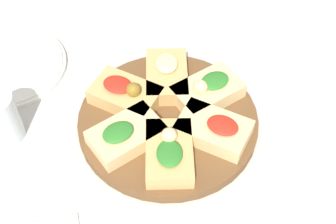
{
  "coord_description": "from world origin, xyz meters",
  "views": [
    {
      "loc": [
        -0.07,
        -0.53,
        0.69
      ],
      "look_at": [
        0.0,
        0.0,
        0.04
      ],
      "focal_mm": 50.0,
      "sensor_mm": 36.0,
      "label": 1
    }
  ],
  "objects": [
    {
      "name": "focaccia_slice_5",
      "position": [
        0.01,
        0.09,
        0.04
      ],
      "size": [
        0.09,
        0.13,
        0.04
      ],
      "color": "tan",
      "rests_on": "serving_board"
    },
    {
      "name": "water_glass",
      "position": [
        -0.3,
        0.02,
        0.05
      ],
      "size": [
        0.07,
        0.07,
        0.1
      ],
      "primitive_type": "cylinder",
      "color": "silver",
      "rests_on": "ground_plane"
    },
    {
      "name": "plate_right",
      "position": [
        0.29,
        0.18,
        0.01
      ],
      "size": [
        0.24,
        0.24,
        0.02
      ],
      "color": "white",
      "rests_on": "ground_plane"
    },
    {
      "name": "focaccia_slice_1",
      "position": [
        -0.08,
        -0.04,
        0.04
      ],
      "size": [
        0.15,
        0.13,
        0.04
      ],
      "color": "#E5C689",
      "rests_on": "serving_board"
    },
    {
      "name": "ground_plane",
      "position": [
        0.0,
        0.0,
        0.0
      ],
      "size": [
        3.0,
        3.0,
        0.0
      ],
      "primitive_type": "plane",
      "color": "beige"
    },
    {
      "name": "focaccia_slice_0",
      "position": [
        -0.07,
        0.05,
        0.04
      ],
      "size": [
        0.15,
        0.14,
        0.05
      ],
      "color": "tan",
      "rests_on": "serving_board"
    },
    {
      "name": "focaccia_slice_3",
      "position": [
        0.08,
        -0.05,
        0.04
      ],
      "size": [
        0.15,
        0.14,
        0.04
      ],
      "color": "#E5C689",
      "rests_on": "serving_board"
    },
    {
      "name": "focaccia_slice_2",
      "position": [
        -0.01,
        -0.09,
        0.04
      ],
      "size": [
        0.09,
        0.13,
        0.05
      ],
      "color": "tan",
      "rests_on": "serving_board"
    },
    {
      "name": "serving_board",
      "position": [
        0.0,
        0.0,
        0.01
      ],
      "size": [
        0.33,
        0.33,
        0.02
      ],
      "primitive_type": "cylinder",
      "color": "brown",
      "rests_on": "ground_plane"
    },
    {
      "name": "plate_left",
      "position": [
        -0.31,
        0.19,
        0.01
      ],
      "size": [
        0.24,
        0.24,
        0.02
      ],
      "color": "white",
      "rests_on": "ground_plane"
    },
    {
      "name": "focaccia_slice_4",
      "position": [
        0.08,
        0.04,
        0.04
      ],
      "size": [
        0.15,
        0.13,
        0.05
      ],
      "color": "#E5C689",
      "rests_on": "serving_board"
    }
  ]
}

